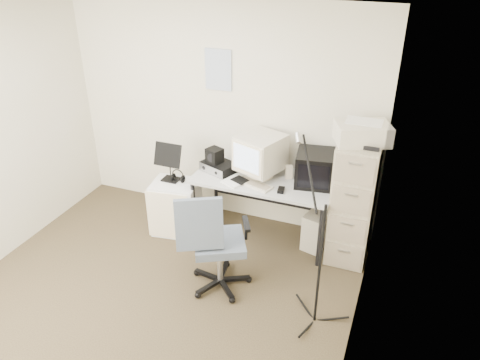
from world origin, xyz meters
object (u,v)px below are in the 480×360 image
(desk, at_px, (263,208))
(side_cart, at_px, (176,207))
(office_chair, at_px, (219,241))
(filing_cabinet, at_px, (354,200))

(desk, bearing_deg, side_cart, -165.46)
(office_chair, distance_m, side_cart, 1.10)
(desk, relative_size, side_cart, 2.44)
(desk, distance_m, office_chair, 0.96)
(filing_cabinet, distance_m, side_cart, 1.95)
(office_chair, height_order, side_cart, office_chair)
(filing_cabinet, height_order, desk, filing_cabinet)
(filing_cabinet, bearing_deg, desk, -178.19)
(desk, relative_size, office_chair, 1.44)
(side_cart, bearing_deg, office_chair, -48.02)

